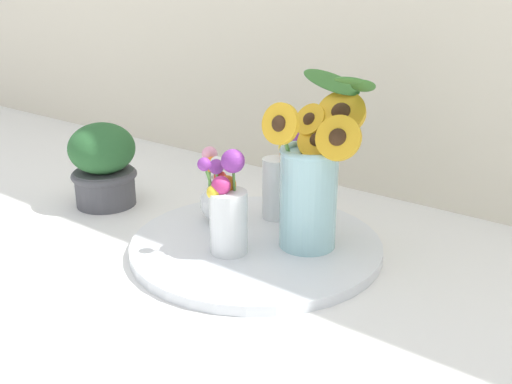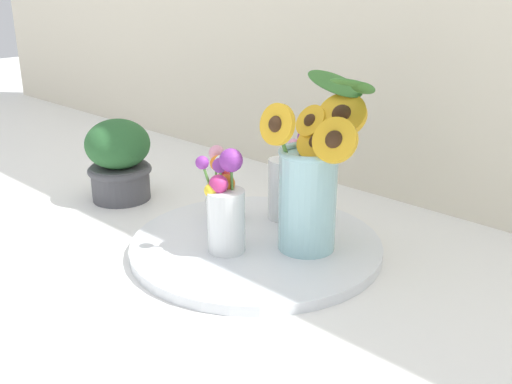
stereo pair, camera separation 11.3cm
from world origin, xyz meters
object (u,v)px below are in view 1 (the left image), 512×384
at_px(vase_small_center, 228,210).
at_px(vase_bulb_right, 218,195).
at_px(vase_small_back, 278,182).
at_px(potted_plant, 103,164).
at_px(serving_tray, 256,245).
at_px(mason_jar_sunflowers, 312,180).

height_order(vase_small_center, vase_bulb_right, vase_small_center).
distance_m(vase_bulb_right, vase_small_back, 0.13).
distance_m(vase_small_center, vase_bulb_right, 0.15).
height_order(vase_bulb_right, potted_plant, potted_plant).
distance_m(serving_tray, vase_bulb_right, 0.14).
xyz_separation_m(mason_jar_sunflowers, vase_small_back, (-0.13, 0.08, -0.05)).
bearing_deg(vase_bulb_right, vase_small_back, 48.51).
distance_m(serving_tray, mason_jar_sunflowers, 0.18).
xyz_separation_m(serving_tray, vase_small_center, (-0.01, -0.07, 0.09)).
height_order(mason_jar_sunflowers, vase_small_center, mason_jar_sunflowers).
distance_m(vase_small_back, potted_plant, 0.41).
height_order(serving_tray, vase_small_center, vase_small_center).
height_order(vase_bulb_right, vase_small_back, vase_small_back).
relative_size(vase_small_center, vase_bulb_right, 1.27).
bearing_deg(vase_bulb_right, vase_small_center, -42.20).
bearing_deg(vase_small_center, vase_small_back, 96.82).
distance_m(mason_jar_sunflowers, vase_small_back, 0.16).
relative_size(serving_tray, vase_bulb_right, 3.16).
relative_size(serving_tray, potted_plant, 2.52).
distance_m(serving_tray, vase_small_back, 0.16).
bearing_deg(mason_jar_sunflowers, potted_plant, -172.78).
xyz_separation_m(serving_tray, potted_plant, (-0.43, -0.02, 0.09)).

